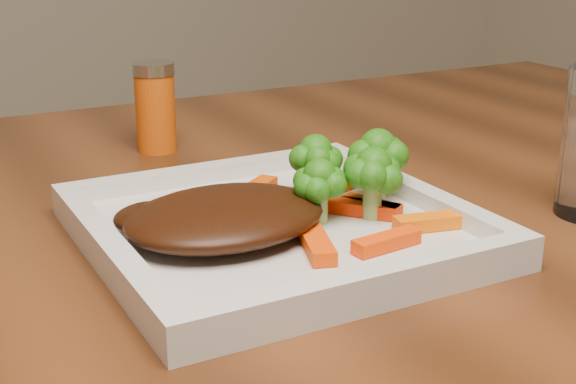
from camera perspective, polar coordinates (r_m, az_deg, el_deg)
name	(u,v)px	position (r m, az deg, el deg)	size (l,w,h in m)	color
plate	(276,233)	(0.60, -0.84, -2.94)	(0.27, 0.27, 0.01)	silver
steak	(225,216)	(0.58, -4.48, -1.74)	(0.15, 0.12, 0.03)	#361708
broccoli_0	(316,158)	(0.64, 1.97, 2.43)	(0.05, 0.05, 0.07)	#197814
broccoli_1	(377,162)	(0.65, 6.38, 2.11)	(0.06, 0.06, 0.06)	#2E7213
broccoli_2	(373,181)	(0.61, 6.06, 0.79)	(0.05, 0.05, 0.06)	#367914
broccoli_3	(320,183)	(0.59, 2.26, 0.61)	(0.05, 0.05, 0.06)	#1D6711
carrot_0	(386,242)	(0.56, 7.02, -3.52)	(0.05, 0.01, 0.01)	#FE4004
carrot_1	(434,221)	(0.60, 10.36, -2.06)	(0.06, 0.02, 0.01)	#FC6904
carrot_2	(316,243)	(0.55, 1.99, -3.63)	(0.06, 0.02, 0.01)	#F54004
carrot_3	(353,180)	(0.69, 4.65, 0.87)	(0.05, 0.01, 0.01)	#E35D03
carrot_4	(254,191)	(0.66, -2.44, 0.10)	(0.06, 0.02, 0.01)	#E34703
carrot_5	(359,208)	(0.62, 5.10, -1.11)	(0.06, 0.02, 0.01)	#EE2D03
carrot_6	(318,201)	(0.63, 2.13, -0.66)	(0.06, 0.02, 0.01)	orange
spice_shaker	(155,107)	(0.84, -9.42, 5.96)	(0.04, 0.04, 0.09)	#C84C0B
carrot_7	(372,206)	(0.63, 5.96, -1.01)	(0.05, 0.01, 0.01)	#DB3703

